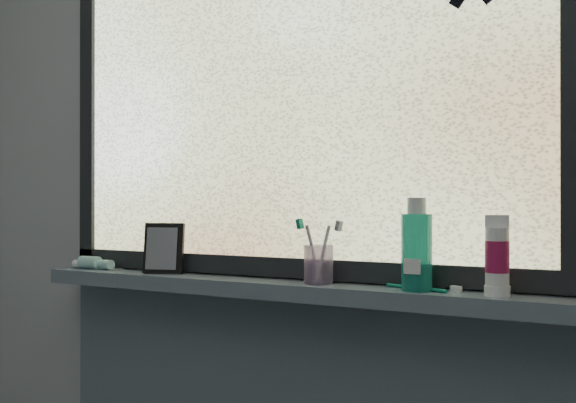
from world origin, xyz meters
The scene contains 12 objects.
wall_back centered at (0.00, 1.30, 1.25)m, with size 3.00×0.01×2.50m, color #9EA3A8.
windowsill centered at (0.00, 1.23, 1.00)m, with size 1.62×0.14×0.04m, color #4F5D6A.
window_pane centered at (0.00, 1.28, 1.53)m, with size 1.50×0.01×1.00m, color silver.
frame_bottom centered at (0.00, 1.28, 1.05)m, with size 1.60×0.03×0.05m, color black.
frame_left centered at (-0.78, 1.28, 1.53)m, with size 0.05×0.03×1.10m, color black.
frame_mullion centered at (0.60, 1.28, 1.53)m, with size 0.04×0.03×1.00m, color black.
vanity_mirror centered at (-0.44, 1.23, 1.09)m, with size 0.11×0.06×0.14m, color black.
toothpaste_tube centered at (-0.70, 1.22, 1.04)m, with size 0.21×0.04×0.04m, color white, non-canonical shape.
toothbrush_cup centered at (0.04, 1.23, 1.07)m, with size 0.07×0.07×0.09m, color #B692C1.
toothbrush_lying centered at (0.28, 1.23, 1.03)m, with size 0.20×0.02×0.01m, color #0C7359, non-canonical shape.
mouthwash_bottle centered at (0.29, 1.22, 1.12)m, with size 0.07×0.07×0.17m, color teal.
cream_tube centered at (0.46, 1.21, 1.11)m, with size 0.05×0.05×0.12m, color silver.
Camera 1 is at (0.71, -0.19, 1.22)m, focal length 40.00 mm.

